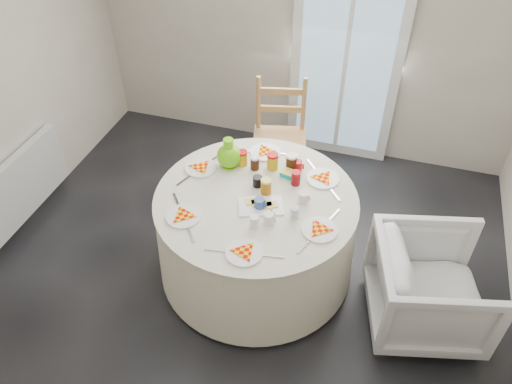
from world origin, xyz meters
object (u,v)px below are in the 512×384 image
(wooden_chair, at_px, (279,144))
(armchair, at_px, (431,284))
(radiator, at_px, (24,184))
(green_pitcher, at_px, (229,153))
(table, at_px, (256,235))

(wooden_chair, xyz_separation_m, armchair, (1.37, -1.14, -0.08))
(radiator, height_order, green_pitcher, green_pitcher)
(table, bearing_deg, wooden_chair, 95.54)
(armchair, bearing_deg, green_pitcher, 62.17)
(armchair, bearing_deg, table, 71.39)
(table, distance_m, green_pitcher, 0.64)
(wooden_chair, bearing_deg, table, -97.37)
(table, relative_size, green_pitcher, 6.29)
(radiator, relative_size, green_pitcher, 4.27)
(table, height_order, green_pitcher, green_pitcher)
(armchair, bearing_deg, radiator, 74.60)
(table, bearing_deg, green_pitcher, 136.19)
(radiator, bearing_deg, table, 0.40)
(table, bearing_deg, radiator, -179.60)
(table, height_order, armchair, armchair)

